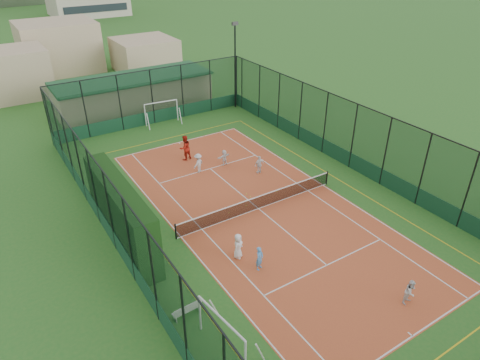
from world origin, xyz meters
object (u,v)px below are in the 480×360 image
object	(u,v)px
futsal_goal_far	(162,113)
child_near_mid	(260,258)
child_far_back	(224,157)
child_far_left	(198,163)
clubhouse	(134,92)
futsal_goal_near	(221,335)
child_near_left	(238,246)
white_bench	(187,309)
floodlight_ne	(235,66)
child_far_right	(259,165)
coach	(185,148)
child_near_right	(411,292)

from	to	relation	value
futsal_goal_far	child_near_mid	bearing A→B (deg)	-94.48
child_near_mid	child_far_back	size ratio (longest dim) A/B	1.13
child_far_left	child_far_back	distance (m)	2.20
clubhouse	futsal_goal_near	size ratio (longest dim) A/B	4.88
child_near_left	child_far_left	world-z (taller)	child_near_left
white_bench	child_near_mid	xyz separation A→B (m)	(4.62, 0.83, 0.30)
floodlight_ne	white_bench	xyz separation A→B (m)	(-16.40, -22.10, -3.73)
futsal_goal_near	child_far_right	world-z (taller)	futsal_goal_near
clubhouse	futsal_goal_far	size ratio (longest dim) A/B	4.81
floodlight_ne	child_far_right	xyz separation A→B (m)	(-5.86, -12.71, -3.43)
child_far_back	child_near_left	bearing A→B (deg)	53.65
futsal_goal_near	futsal_goal_far	distance (m)	25.93
futsal_goal_near	clubhouse	bearing A→B (deg)	-21.68
futsal_goal_near	coach	size ratio (longest dim) A/B	1.56
clubhouse	child_near_right	xyz separation A→B (m)	(1.47, -32.45, -0.89)
white_bench	child_far_right	xyz separation A→B (m)	(10.54, 9.39, 0.30)
futsal_goal_far	child_near_right	distance (m)	27.08
child_far_right	child_far_back	distance (m)	2.90
white_bench	coach	distance (m)	15.89
futsal_goal_near	child_far_left	distance (m)	15.84
child_far_back	futsal_goal_far	bearing A→B (deg)	-96.04
child_near_mid	child_far_left	world-z (taller)	child_far_left
white_bench	child_far_back	distance (m)	14.93
child_far_left	child_near_mid	bearing A→B (deg)	51.90
futsal_goal_far	child_near_left	size ratio (longest dim) A/B	2.12
child_near_mid	child_far_back	bearing A→B (deg)	42.54
child_far_left	child_far_right	size ratio (longest dim) A/B	1.08
futsal_goal_near	child_near_left	bearing A→B (deg)	-46.48
clubhouse	white_bench	xyz separation A→B (m)	(-7.80, -27.50, -1.18)
floodlight_ne	child_near_mid	size ratio (longest dim) A/B	5.96
clubhouse	coach	distance (m)	13.26
child_near_left	child_far_right	bearing A→B (deg)	12.45
futsal_goal_far	child_near_left	world-z (taller)	futsal_goal_far
child_near_left	child_near_right	xyz separation A→B (m)	(5.10, -7.17, -0.07)
futsal_goal_far	coach	world-z (taller)	futsal_goal_far
clubhouse	child_far_right	xyz separation A→B (m)	(2.74, -18.11, -0.88)
futsal_goal_near	coach	distance (m)	18.07
floodlight_ne	child_near_right	world-z (taller)	floodlight_ne
futsal_goal_far	child_near_left	distance (m)	20.33
floodlight_ne	child_far_back	xyz separation A→B (m)	(-7.36, -10.22, -3.50)
floodlight_ne	child_near_left	distance (m)	23.58
clubhouse	white_bench	distance (m)	28.61
floodlight_ne	futsal_goal_far	distance (m)	8.59
child_far_right	coach	bearing A→B (deg)	-54.09
white_bench	child_far_right	bearing A→B (deg)	39.94
white_bench	futsal_goal_far	bearing A→B (deg)	67.44
child_near_mid	child_near_right	xyz separation A→B (m)	(4.66, -5.78, -0.02)
child_near_left	child_far_left	xyz separation A→B (m)	(2.66, 9.68, -0.01)
futsal_goal_near	child_far_left	size ratio (longest dim) A/B	2.11
futsal_goal_far	child_near_mid	size ratio (longest dim) A/B	2.28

